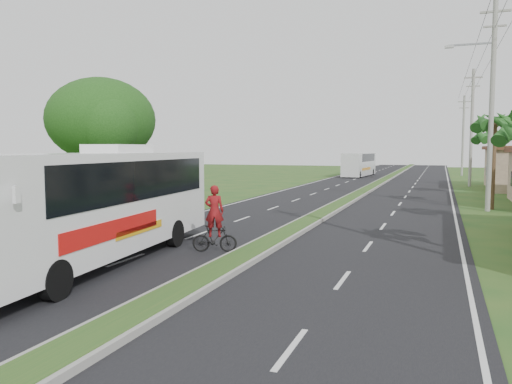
% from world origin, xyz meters
% --- Properties ---
extents(ground, '(180.00, 180.00, 0.00)m').
position_xyz_m(ground, '(0.00, 0.00, 0.00)').
color(ground, '#24501D').
rests_on(ground, ground).
extents(road_asphalt, '(14.00, 160.00, 0.02)m').
position_xyz_m(road_asphalt, '(0.00, 20.00, 0.01)').
color(road_asphalt, black).
rests_on(road_asphalt, ground).
extents(median_strip, '(1.20, 160.00, 0.18)m').
position_xyz_m(median_strip, '(0.00, 20.00, 0.10)').
color(median_strip, gray).
rests_on(median_strip, ground).
extents(lane_edge_left, '(0.12, 160.00, 0.01)m').
position_xyz_m(lane_edge_left, '(-6.70, 20.00, 0.00)').
color(lane_edge_left, silver).
rests_on(lane_edge_left, ground).
extents(lane_edge_right, '(0.12, 160.00, 0.01)m').
position_xyz_m(lane_edge_right, '(6.70, 20.00, 0.00)').
color(lane_edge_right, silver).
rests_on(lane_edge_right, ground).
extents(palm_verge_c, '(2.40, 2.40, 5.85)m').
position_xyz_m(palm_verge_c, '(8.80, 19.00, 5.12)').
color(palm_verge_c, '#473321').
rests_on(palm_verge_c, ground).
extents(palm_verge_d, '(2.40, 2.40, 5.25)m').
position_xyz_m(palm_verge_d, '(9.30, 28.00, 4.55)').
color(palm_verge_d, '#473321').
rests_on(palm_verge_d, ground).
extents(shade_tree, '(6.30, 6.00, 7.54)m').
position_xyz_m(shade_tree, '(-12.11, 10.02, 5.03)').
color(shade_tree, '#473321').
rests_on(shade_tree, ground).
extents(utility_pole_b, '(3.20, 0.28, 12.00)m').
position_xyz_m(utility_pole_b, '(8.47, 18.00, 6.26)').
color(utility_pole_b, gray).
rests_on(utility_pole_b, ground).
extents(utility_pole_c, '(1.60, 0.28, 11.00)m').
position_xyz_m(utility_pole_c, '(8.50, 38.00, 5.67)').
color(utility_pole_c, gray).
rests_on(utility_pole_c, ground).
extents(utility_pole_d, '(1.60, 0.28, 10.50)m').
position_xyz_m(utility_pole_d, '(8.50, 58.00, 5.42)').
color(utility_pole_d, gray).
rests_on(utility_pole_d, ground).
extents(coach_bus_main, '(3.43, 11.71, 3.73)m').
position_xyz_m(coach_bus_main, '(-3.95, -0.59, 2.05)').
color(coach_bus_main, white).
rests_on(coach_bus_main, ground).
extents(coach_bus_far, '(2.90, 10.47, 3.01)m').
position_xyz_m(coach_bus_far, '(-4.05, 51.94, 1.71)').
color(coach_bus_far, silver).
rests_on(coach_bus_far, ground).
extents(motorcyclist, '(1.61, 0.89, 2.35)m').
position_xyz_m(motorcyclist, '(-1.37, 2.17, 0.90)').
color(motorcyclist, black).
rests_on(motorcyclist, ground).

